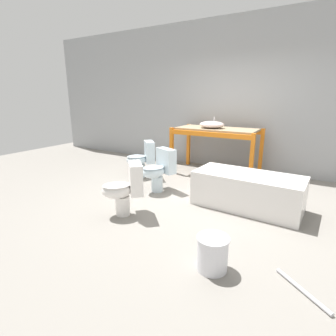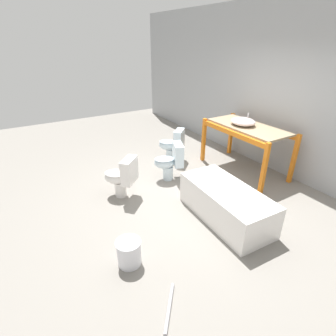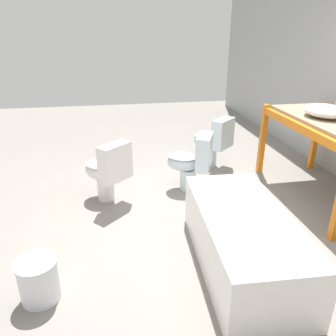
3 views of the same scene
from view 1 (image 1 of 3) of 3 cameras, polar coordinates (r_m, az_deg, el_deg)
The scene contains 10 objects.
ground_plane at distance 4.28m, azimuth 5.99°, elevation -6.69°, with size 12.00×12.00×0.00m, color gray.
warehouse_wall_rear at distance 5.99m, azimuth 15.43°, elevation 14.86°, with size 10.80×0.08×3.20m.
shelving_rack at distance 5.53m, azimuth 10.52°, elevation 7.06°, with size 1.74×0.88×0.97m.
sink_basin at distance 5.48m, azimuth 9.50°, elevation 9.31°, with size 0.51×0.44×0.22m.
bathtub_main at distance 4.03m, azimuth 16.92°, elevation -4.24°, with size 1.56×0.77×0.52m.
toilet_near at distance 4.49m, azimuth -1.96°, elevation -0.22°, with size 0.54×0.64×0.73m.
toilet_far at distance 5.29m, azimuth -5.65°, elevation 2.13°, with size 0.64×0.63×0.73m.
toilet_extra at distance 3.63m, azimuth -9.33°, elevation -4.25°, with size 0.64×0.63×0.73m.
bucket_white at distance 2.63m, azimuth 9.67°, elevation -17.71°, with size 0.31×0.31×0.34m.
loose_pipe at distance 2.70m, azimuth 27.15°, elevation -22.54°, with size 0.46×0.39×0.04m.
Camera 1 is at (1.63, -3.62, 1.61)m, focal length 28.00 mm.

